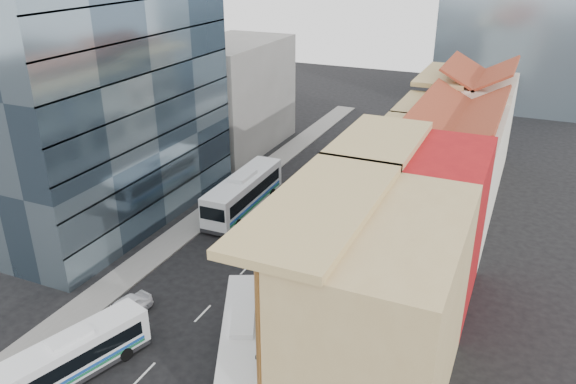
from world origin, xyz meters
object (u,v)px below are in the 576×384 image
at_px(bus_left_far, 244,192).
at_px(bus_right, 243,343).
at_px(office_tower, 97,66).
at_px(bus_left_near, 73,356).
at_px(sedan_left, 124,309).
at_px(shophouse_tan, 380,316).

distance_m(bus_left_far, bus_right, 23.40).
distance_m(office_tower, bus_left_near, 27.36).
bearing_deg(sedan_left, bus_left_near, -67.48).
bearing_deg(office_tower, sedan_left, -48.78).
relative_size(bus_left_near, bus_right, 0.87).
distance_m(bus_left_near, bus_right, 10.68).
height_order(bus_right, sedan_left, bus_right).
distance_m(office_tower, sedan_left, 23.16).
bearing_deg(sedan_left, office_tower, 143.35).
bearing_deg(bus_left_far, office_tower, -153.78).
bearing_deg(bus_left_near, bus_right, 46.31).
bearing_deg(bus_left_far, shophouse_tan, -46.63).
distance_m(bus_left_near, sedan_left, 6.33).
relative_size(bus_left_near, bus_left_far, 0.78).
relative_size(shophouse_tan, bus_left_far, 1.10).
bearing_deg(shophouse_tan, office_tower, 155.70).
distance_m(shophouse_tan, bus_left_far, 28.15).
bearing_deg(office_tower, bus_left_far, 27.24).
xyz_separation_m(shophouse_tan, bus_left_far, (-19.50, 19.92, -3.95)).
bearing_deg(bus_left_near, bus_left_far, 111.00).
height_order(shophouse_tan, office_tower, office_tower).
bearing_deg(shophouse_tan, bus_left_near, -161.70).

